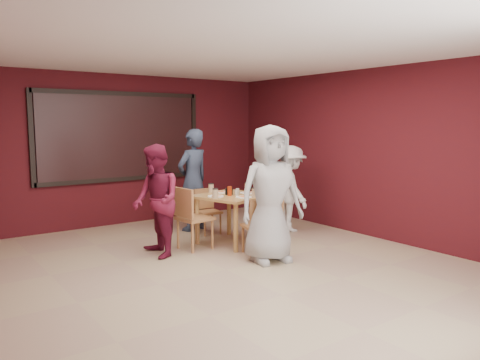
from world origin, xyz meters
TOP-DOWN VIEW (x-y plane):
  - floor at (0.00, 0.00)m, footprint 7.00×7.00m
  - window_blinds at (0.00, 3.45)m, footprint 3.00×0.02m
  - dining_table at (0.86, 1.09)m, footprint 1.21×1.21m
  - chair_front at (0.77, 0.27)m, footprint 0.49×0.49m
  - chair_back at (0.89, 1.90)m, footprint 0.40×0.40m
  - chair_left at (0.12, 1.12)m, footprint 0.50×0.50m
  - chair_right at (1.57, 0.99)m, footprint 0.49×0.49m
  - diner_front at (0.72, -0.03)m, footprint 1.02×0.76m
  - diner_back at (0.82, 2.24)m, footprint 0.74×0.57m
  - diner_left at (-0.45, 1.10)m, footprint 0.70×0.85m
  - diner_right at (2.18, 1.19)m, footprint 0.80×1.09m

SIDE VIEW (x-z plane):
  - floor at x=0.00m, z-range 0.00..0.00m
  - chair_back at x=0.89m, z-range 0.05..0.82m
  - chair_front at x=0.77m, z-range 0.05..0.89m
  - chair_right at x=1.57m, z-range 0.06..0.92m
  - chair_left at x=0.12m, z-range 0.06..1.01m
  - dining_table at x=0.86m, z-range 0.22..1.14m
  - diner_right at x=2.18m, z-range 0.00..1.51m
  - diner_left at x=-0.45m, z-range 0.00..1.61m
  - diner_back at x=0.82m, z-range 0.00..1.80m
  - diner_front at x=0.72m, z-range 0.00..1.88m
  - window_blinds at x=0.00m, z-range 0.90..2.40m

